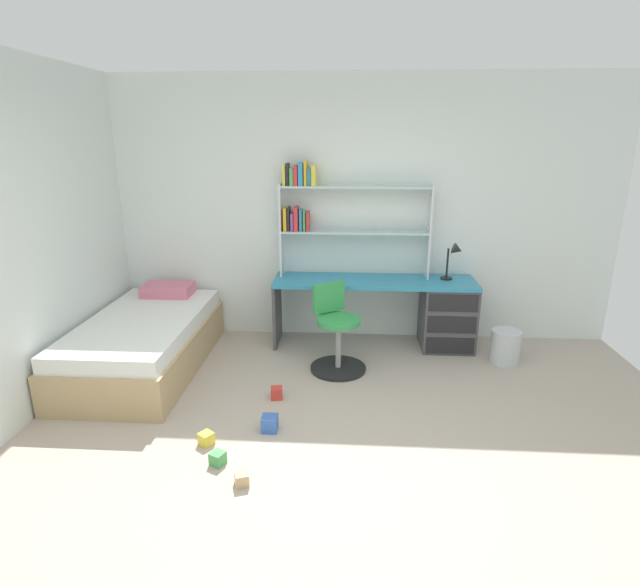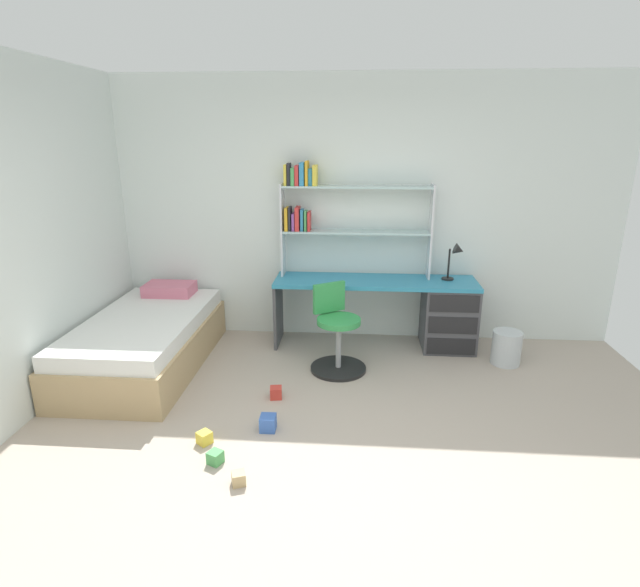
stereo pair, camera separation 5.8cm
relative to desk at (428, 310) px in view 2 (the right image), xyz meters
The scene contains 13 objects.
ground_plane 2.38m from the desk, 112.47° to the right, with size 5.64×5.90×0.02m, color #B2A393.
room_shell 2.49m from the desk, 155.57° to the right, with size 5.64×5.90×2.69m.
desk is the anchor object (origin of this frame).
bookshelf_hutch 1.43m from the desk, behind, with size 1.51×0.22×1.16m.
desk_lamp 0.61m from the desk, ahead, with size 0.20×0.17×0.38m.
swivel_chair 1.08m from the desk, 146.52° to the right, with size 0.52×0.52×0.80m.
bed_platform 2.78m from the desk, 166.01° to the right, with size 1.01×1.90×0.62m.
waste_bin 0.83m from the desk, 26.70° to the right, with size 0.28×0.28×0.32m, color silver.
toy_block_red_0 1.86m from the desk, 139.16° to the right, with size 0.10×0.10×0.10m, color red.
toy_block_blue_1 2.18m from the desk, 129.15° to the right, with size 0.12×0.12×0.12m, color #3860B7.
toy_block_natural_2 2.73m from the desk, 122.14° to the right, with size 0.08×0.08×0.08m, color tan.
toy_block_green_3 2.68m from the desk, 128.14° to the right, with size 0.09×0.09×0.09m, color #479E51.
toy_block_yellow_4 2.61m from the desk, 133.55° to the right, with size 0.09×0.09×0.09m, color gold.
Camera 2 is at (0.17, -2.73, 2.09)m, focal length 28.18 mm.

